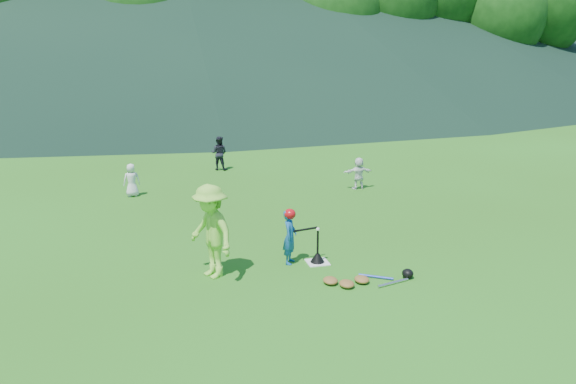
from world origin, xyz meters
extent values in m
plane|color=#295F15|center=(0.00, 0.00, 0.00)|extent=(120.00, 120.00, 0.00)
cube|color=silver|center=(0.00, 0.00, 0.01)|extent=(0.45, 0.45, 0.02)
sphere|color=white|center=(0.00, 0.00, 0.74)|extent=(0.08, 0.08, 0.08)
imported|color=#144E8C|center=(-0.56, 0.14, 0.58)|extent=(0.44, 0.50, 1.15)
imported|color=#87D43E|center=(-2.22, -0.16, 0.93)|extent=(1.17, 1.38, 1.86)
imported|color=silver|center=(-3.82, 6.51, 0.50)|extent=(0.52, 0.37, 1.00)
imported|color=black|center=(-0.78, 9.57, 0.62)|extent=(0.75, 0.69, 1.24)
imported|color=white|center=(3.11, 5.68, 0.51)|extent=(0.95, 0.32, 1.01)
cone|color=black|center=(0.00, 0.00, 0.11)|extent=(0.30, 0.30, 0.18)
cylinder|color=black|center=(0.00, 0.00, 0.45)|extent=(0.04, 0.04, 0.50)
ellipsoid|color=#B50C11|center=(-0.56, 0.14, 1.07)|extent=(0.24, 0.26, 0.22)
cylinder|color=black|center=(-0.26, 0.16, 0.70)|extent=(0.62, 0.13, 0.07)
ellipsoid|color=olive|center=(0.17, -1.30, 0.06)|extent=(0.28, 0.34, 0.13)
ellipsoid|color=olive|center=(0.52, -1.18, 0.06)|extent=(0.28, 0.34, 0.13)
ellipsoid|color=olive|center=(-0.08, -1.08, 0.06)|extent=(0.28, 0.34, 0.13)
cylinder|color=silver|center=(1.07, -1.40, 0.03)|extent=(0.71, 0.24, 0.06)
cylinder|color=#263FA5|center=(0.87, -1.05, 0.03)|extent=(0.60, 0.41, 0.05)
ellipsoid|color=black|center=(1.47, -1.20, 0.09)|extent=(0.22, 0.24, 0.19)
cube|color=gray|center=(0.00, 28.00, 0.60)|extent=(70.00, 0.03, 1.20)
cube|color=yellow|center=(0.00, 28.00, 1.24)|extent=(70.00, 0.08, 0.08)
cylinder|color=gray|center=(0.00, 28.00, 0.60)|extent=(0.07, 0.07, 1.30)
cylinder|color=#382314|center=(-12.80, 33.50, 1.89)|extent=(0.56, 0.56, 3.78)
cylinder|color=#382314|center=(-8.00, 35.00, 2.19)|extent=(0.56, 0.56, 4.38)
cylinder|color=#382314|center=(-3.20, 32.00, 1.61)|extent=(0.56, 0.56, 3.22)
ellipsoid|color=#164711|center=(-3.20, 32.00, 6.72)|extent=(6.99, 6.99, 8.04)
cylinder|color=#382314|center=(1.60, 33.50, 1.91)|extent=(0.56, 0.56, 3.81)
cylinder|color=#382314|center=(6.40, 35.00, 2.20)|extent=(0.56, 0.56, 4.41)
cylinder|color=#382314|center=(11.20, 32.00, 1.63)|extent=(0.56, 0.56, 3.25)
ellipsoid|color=#164711|center=(11.20, 32.00, 6.79)|extent=(7.07, 7.07, 8.13)
cylinder|color=#382314|center=(16.00, 33.50, 1.92)|extent=(0.56, 0.56, 3.85)
cylinder|color=#382314|center=(20.80, 35.00, 2.22)|extent=(0.56, 0.56, 4.44)
cylinder|color=#382314|center=(25.60, 32.00, 1.64)|extent=(0.56, 0.56, 3.29)
ellipsoid|color=#164711|center=(25.60, 32.00, 6.86)|extent=(7.14, 7.14, 8.22)
cylinder|color=#382314|center=(30.40, 33.50, 1.94)|extent=(0.56, 0.56, 3.88)
ellipsoid|color=#164711|center=(30.40, 33.50, 8.10)|extent=(8.44, 8.44, 9.70)
camera|label=1|loc=(-3.32, -10.50, 4.41)|focal=35.00mm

